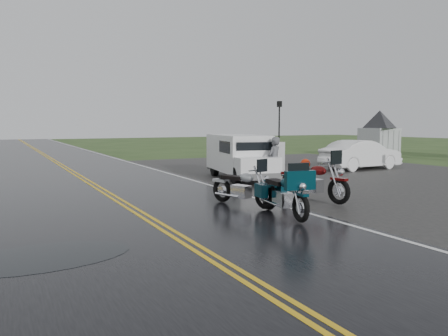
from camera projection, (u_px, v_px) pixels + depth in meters
name	position (u px, v px, depth m)	size (l,w,h in m)	color
ground	(156.00, 225.00, 9.96)	(120.00, 120.00, 0.00)	#2D471E
road	(80.00, 177.00, 18.75)	(8.00, 100.00, 0.04)	black
parking_pad	(355.00, 175.00, 19.46)	(14.00, 24.00, 0.03)	black
visitor_center	(379.00, 122.00, 29.55)	(16.00, 10.00, 4.80)	#A8AAAD
motorcycle_red	(339.00, 180.00, 12.09)	(0.91, 2.51, 1.49)	#56090A
motorcycle_teal	(301.00, 196.00, 9.88)	(0.84, 2.31, 1.37)	#042935
motorcycle_silver	(265.00, 187.00, 11.46)	(0.80, 2.21, 1.30)	#999CA0
van_white	(236.00, 161.00, 16.26)	(1.79, 4.78, 1.88)	white
person_at_van	(274.00, 161.00, 16.44)	(0.65, 0.43, 1.79)	#525358
sedan_white	(361.00, 155.00, 21.84)	(1.54, 4.42, 1.46)	white
lamp_post_far_right	(279.00, 131.00, 26.48)	(0.32, 0.32, 3.70)	black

